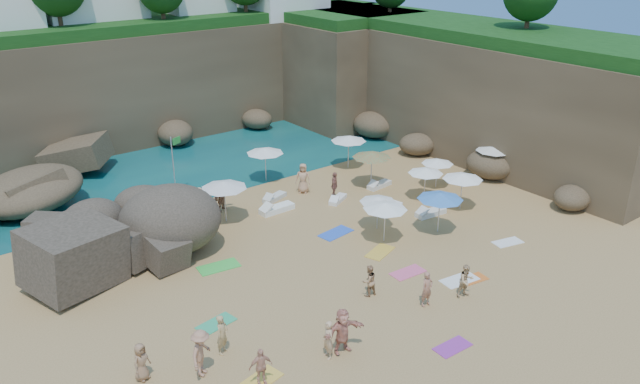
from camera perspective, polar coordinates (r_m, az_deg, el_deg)
ground at (r=30.55m, az=0.47°, el=-6.08°), size 120.00×120.00×0.00m
seawater at (r=55.64m, az=-19.06°, el=6.17°), size 120.00×120.00×0.00m
cliff_back at (r=50.78m, az=-15.57°, el=9.75°), size 44.00×8.00×8.00m
cliff_right at (r=47.13m, az=12.93°, el=9.04°), size 8.00×30.00×8.00m
cliff_corner at (r=54.07m, az=1.62°, el=11.32°), size 10.00×12.00×8.00m
rock_promontory at (r=40.25m, az=-26.94°, el=-1.32°), size 12.00×7.00×2.00m
rock_outcrop at (r=32.26m, az=-20.27°, el=-5.98°), size 9.25×7.55×3.33m
flag_pole at (r=37.92m, az=-13.17°, el=3.05°), size 0.69×0.30×3.65m
parasol_0 at (r=33.82m, az=-8.78°, el=0.67°), size 2.50×2.50×2.36m
parasol_1 at (r=39.26m, az=-5.05°, el=3.81°), size 2.35×2.35×2.22m
parasol_2 at (r=41.45m, az=2.63°, el=4.92°), size 2.36×2.36×2.23m
parasol_3 at (r=38.89m, az=10.70°, el=2.77°), size 1.96×1.96×1.85m
parasol_4 at (r=41.20m, az=15.63°, el=3.88°), size 2.29×2.29×2.16m
parasol_5 at (r=32.92m, az=5.32°, el=-0.66°), size 1.97×1.97×1.86m
parasol_6 at (r=38.30m, az=4.77°, el=3.44°), size 2.43×2.43×2.30m
parasol_8 at (r=36.94m, az=9.65°, el=1.93°), size 2.07×2.07×1.96m
parasol_9 at (r=31.53m, az=5.99°, el=-1.28°), size 2.26×2.26×2.14m
parasol_10 at (r=32.83m, az=10.94°, el=-0.35°), size 2.40×2.40×2.27m
parasol_11 at (r=36.00m, az=12.93°, el=1.41°), size 2.28×2.28×2.16m
lounger_0 at (r=36.75m, az=1.65°, el=-0.68°), size 1.61×1.16×0.24m
lounger_1 at (r=37.06m, az=-4.17°, el=-0.51°), size 1.76×1.05×0.26m
lounger_2 at (r=38.95m, az=5.45°, el=0.64°), size 1.79×0.78×0.27m
lounger_3 at (r=35.48m, az=-3.96°, el=-1.55°), size 2.08×0.73×0.32m
lounger_4 at (r=35.51m, az=10.09°, el=-1.88°), size 1.90×0.78×0.29m
lounger_5 at (r=35.64m, az=6.23°, el=-1.53°), size 2.07×1.02×0.31m
towel_3 at (r=26.22m, az=-9.47°, el=-11.78°), size 1.72×1.06×0.03m
towel_4 at (r=23.19m, az=-5.58°, el=-16.83°), size 1.83×1.18×0.03m
towel_5 at (r=29.46m, az=12.64°, el=-7.85°), size 1.87×1.11×0.03m
towel_6 at (r=25.16m, az=12.02°, el=-13.68°), size 1.54×0.81×0.03m
towel_8 at (r=32.96m, az=1.45°, el=-3.77°), size 1.98×1.18×0.03m
towel_9 at (r=29.63m, az=8.03°, el=-7.29°), size 1.72×0.94×0.03m
towel_10 at (r=29.65m, az=13.71°, el=-7.75°), size 1.56×0.95×0.03m
towel_11 at (r=30.19m, az=-9.25°, el=-6.76°), size 2.06×1.22×0.03m
towel_12 at (r=31.24m, az=5.50°, el=-5.47°), size 1.91×1.38×0.03m
towel_13 at (r=33.44m, az=16.79°, el=-4.42°), size 1.68×1.11×0.03m
person_stand_0 at (r=24.18m, az=-8.93°, el=-12.74°), size 0.71×0.64×1.63m
person_stand_1 at (r=27.39m, az=4.50°, el=-8.09°), size 0.75×0.61×1.46m
person_stand_2 at (r=35.40m, az=-10.97°, el=-0.84°), size 1.13×0.69×1.63m
person_stand_3 at (r=36.85m, az=1.33°, el=0.59°), size 0.97×0.98×1.66m
person_stand_4 at (r=37.71m, az=-1.56°, el=1.27°), size 0.98×1.00×1.85m
person_stand_5 at (r=35.76m, az=-9.00°, el=-0.48°), size 1.52×0.93×1.59m
person_stand_6 at (r=23.70m, az=0.75°, el=-13.37°), size 0.45×0.62×1.55m
person_lie_0 at (r=23.61m, az=-10.67°, el=-15.62°), size 2.06×2.17×0.49m
person_lie_1 at (r=22.95m, az=-5.39°, el=-16.78°), size 1.14×1.61×0.36m
person_lie_2 at (r=23.91m, az=-15.88°, el=-15.78°), size 1.26×1.62×0.39m
person_lie_3 at (r=24.29m, az=2.05°, el=-13.92°), size 1.89×2.01×0.49m
person_lie_4 at (r=27.28m, az=9.66°, el=-9.86°), size 0.62×1.59×0.38m
person_lie_5 at (r=28.17m, az=13.12°, el=-8.79°), size 1.07×1.64×0.57m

